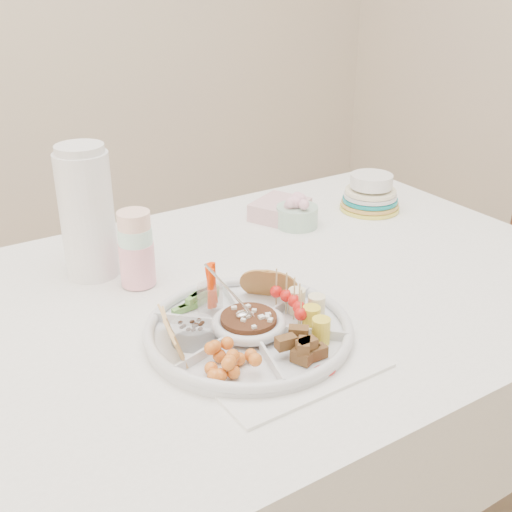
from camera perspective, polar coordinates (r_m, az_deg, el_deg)
dining_table at (r=1.58m, az=-0.12°, el=-15.09°), size 1.52×1.02×0.76m
chair at (r=2.31m, az=21.37°, el=-0.38°), size 0.47×0.47×0.95m
party_tray at (r=1.19m, az=-0.65°, el=-6.33°), size 0.47×0.47×0.04m
bean_dip at (r=1.19m, az=-0.66°, el=-6.03°), size 0.13×0.13×0.04m
tortillas at (r=1.29m, az=0.53°, el=-2.55°), size 0.13×0.13×0.07m
carrot_cucumber at (r=1.25m, az=-5.12°, el=-2.62°), size 0.12×0.12×0.09m
pita_raisins at (r=1.15m, az=-6.86°, el=-6.47°), size 0.14×0.14×0.06m
cherries at (r=1.08m, az=-2.10°, el=-9.28°), size 0.13×0.13×0.04m
granola_chunks at (r=1.11m, az=4.38°, el=-8.04°), size 0.11×0.11×0.04m
banana_tomato at (r=1.21m, az=5.20°, el=-3.80°), size 0.13×0.13×0.09m
cup_stack at (r=1.36m, az=-10.67°, el=1.37°), size 0.09×0.09×0.21m
thermos at (r=1.42m, az=-14.82°, el=3.92°), size 0.13×0.13×0.30m
flower_bowl at (r=1.67m, az=3.68°, el=3.98°), size 0.14×0.14×0.08m
napkin_stack at (r=1.73m, az=2.14°, el=4.15°), size 0.18×0.17×0.05m
plate_stack at (r=1.80m, az=10.15°, el=5.65°), size 0.19×0.19×0.11m
placemat at (r=1.09m, az=4.62°, el=-10.91°), size 0.31×0.11×0.01m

